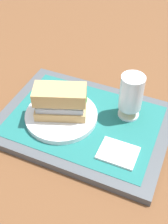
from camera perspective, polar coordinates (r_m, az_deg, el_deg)
ground_plane at (r=0.78m, az=0.00°, el=-2.67°), size 3.00×3.00×0.00m
tray at (r=0.77m, az=0.00°, el=-2.15°), size 0.44×0.32×0.02m
placemat at (r=0.76m, az=0.00°, el=-1.60°), size 0.38×0.27×0.00m
plate at (r=0.76m, az=-4.47°, el=-0.73°), size 0.19×0.19×0.01m
sandwich at (r=0.73m, az=-4.42°, el=2.07°), size 0.14×0.11×0.08m
beer_glass at (r=0.74m, az=9.21°, el=3.20°), size 0.06×0.06×0.12m
napkin_folded at (r=0.69m, az=6.71°, el=-7.99°), size 0.09×0.07×0.01m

